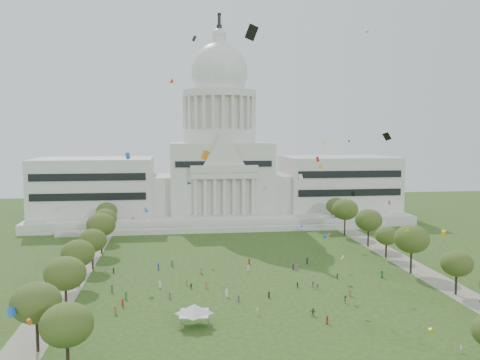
# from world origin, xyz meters

# --- Properties ---
(ground) EXTENTS (400.00, 400.00, 0.00)m
(ground) POSITION_xyz_m (0.00, 0.00, 0.00)
(ground) COLOR #294716
(ground) RESTS_ON ground
(capitol) EXTENTS (160.00, 64.50, 91.30)m
(capitol) POSITION_xyz_m (0.00, 113.59, 22.30)
(capitol) COLOR beige
(capitol) RESTS_ON ground
(path_left) EXTENTS (8.00, 160.00, 0.04)m
(path_left) POSITION_xyz_m (-48.00, 30.00, 0.02)
(path_left) COLOR gray
(path_left) RESTS_ON ground
(path_right) EXTENTS (8.00, 160.00, 0.04)m
(path_right) POSITION_xyz_m (48.00, 30.00, 0.02)
(path_right) COLOR gray
(path_right) RESTS_ON ground
(row_tree_l_0) EXTENTS (8.85, 8.85, 12.59)m
(row_tree_l_0) POSITION_xyz_m (-45.26, -21.68, 8.95)
(row_tree_l_0) COLOR black
(row_tree_l_0) RESTS_ON ground
(row_tree_l_1) EXTENTS (8.86, 8.86, 12.59)m
(row_tree_l_1) POSITION_xyz_m (-44.07, -2.96, 8.95)
(row_tree_l_1) COLOR black
(row_tree_l_1) RESTS_ON ground
(row_tree_r_1) EXTENTS (7.58, 7.58, 10.78)m
(row_tree_r_1) POSITION_xyz_m (46.22, -1.75, 7.66)
(row_tree_r_1) COLOR black
(row_tree_r_1) RESTS_ON ground
(row_tree_l_2) EXTENTS (8.42, 8.42, 11.97)m
(row_tree_l_2) POSITION_xyz_m (-45.04, 17.30, 8.51)
(row_tree_l_2) COLOR black
(row_tree_l_2) RESTS_ON ground
(row_tree_r_2) EXTENTS (9.55, 9.55, 13.58)m
(row_tree_r_2) POSITION_xyz_m (44.17, 17.44, 9.66)
(row_tree_r_2) COLOR black
(row_tree_r_2) RESTS_ON ground
(row_tree_l_3) EXTENTS (8.12, 8.12, 11.55)m
(row_tree_l_3) POSITION_xyz_m (-44.09, 33.92, 8.21)
(row_tree_l_3) COLOR black
(row_tree_l_3) RESTS_ON ground
(row_tree_r_3) EXTENTS (7.01, 7.01, 9.98)m
(row_tree_r_3) POSITION_xyz_m (44.40, 34.48, 7.08)
(row_tree_r_3) COLOR black
(row_tree_r_3) RESTS_ON ground
(row_tree_l_4) EXTENTS (9.29, 9.29, 13.21)m
(row_tree_l_4) POSITION_xyz_m (-44.08, 52.42, 9.39)
(row_tree_l_4) COLOR black
(row_tree_l_4) RESTS_ON ground
(row_tree_r_4) EXTENTS (9.19, 9.19, 13.06)m
(row_tree_r_4) POSITION_xyz_m (44.76, 50.04, 9.29)
(row_tree_r_4) COLOR black
(row_tree_r_4) RESTS_ON ground
(row_tree_l_5) EXTENTS (8.33, 8.33, 11.85)m
(row_tree_l_5) POSITION_xyz_m (-45.22, 71.01, 8.42)
(row_tree_l_5) COLOR black
(row_tree_l_5) RESTS_ON ground
(row_tree_r_5) EXTENTS (9.82, 9.82, 13.96)m
(row_tree_r_5) POSITION_xyz_m (43.49, 70.19, 9.93)
(row_tree_r_5) COLOR black
(row_tree_r_5) RESTS_ON ground
(row_tree_l_6) EXTENTS (8.19, 8.19, 11.64)m
(row_tree_l_6) POSITION_xyz_m (-46.87, 89.14, 8.27)
(row_tree_l_6) COLOR black
(row_tree_l_6) RESTS_ON ground
(row_tree_r_6) EXTENTS (8.42, 8.42, 11.97)m
(row_tree_r_6) POSITION_xyz_m (45.96, 88.13, 8.51)
(row_tree_r_6) COLOR black
(row_tree_r_6) RESTS_ON ground
(near_tree_0) EXTENTS (8.47, 8.47, 12.04)m
(near_tree_0) POSITION_xyz_m (-38.00, -32.00, 8.56)
(near_tree_0) COLOR black
(near_tree_0) RESTS_ON ground
(event_tent) EXTENTS (8.76, 8.76, 4.51)m
(event_tent) POSITION_xyz_m (-17.06, -12.95, 3.50)
(event_tent) COLOR #4C4C4C
(event_tent) RESTS_ON ground
(person_0) EXTENTS (1.12, 0.97, 1.94)m
(person_0) POSITION_xyz_m (34.48, 14.40, 0.97)
(person_0) COLOR #33723F
(person_0) RESTS_ON ground
(person_1) EXTENTS (0.62, 0.52, 1.46)m
(person_1) POSITION_xyz_m (29.24, -32.18, 0.73)
(person_1) COLOR silver
(person_1) RESTS_ON ground
(person_2) EXTENTS (0.86, 0.73, 1.51)m
(person_2) POSITION_xyz_m (22.20, 14.65, 0.75)
(person_2) COLOR #26262B
(person_2) RESTS_ON ground
(person_3) EXTENTS (1.05, 1.07, 1.53)m
(person_3) POSITION_xyz_m (14.34, 6.68, 0.77)
(person_3) COLOR #4C4C51
(person_3) RESTS_ON ground
(person_4) EXTENTS (0.65, 0.98, 1.55)m
(person_4) POSITION_xyz_m (9.71, 8.52, 0.78)
(person_4) COLOR navy
(person_4) RESTS_ON ground
(person_5) EXTENTS (1.57, 1.37, 1.62)m
(person_5) POSITION_xyz_m (-8.30, 10.25, 0.81)
(person_5) COLOR silver
(person_5) RESTS_ON ground
(person_6) EXTENTS (0.73, 0.95, 1.72)m
(person_6) POSITION_xyz_m (9.87, -15.75, 0.86)
(person_6) COLOR #B21E1E
(person_6) RESTS_ON ground
(person_7) EXTENTS (0.66, 0.70, 1.56)m
(person_7) POSITION_xyz_m (-3.40, -8.74, 0.78)
(person_7) COLOR silver
(person_7) RESTS_ON ground
(person_8) EXTENTS (0.82, 0.76, 1.45)m
(person_8) POSITION_xyz_m (-16.83, 11.36, 0.72)
(person_8) COLOR #26262B
(person_8) RESTS_ON ground
(person_9) EXTENTS (0.93, 1.30, 1.81)m
(person_9) POSITION_xyz_m (17.77, -4.24, 0.91)
(person_9) COLOR #26262B
(person_9) RESTS_ON ground
(person_10) EXTENTS (0.83, 1.08, 1.64)m
(person_10) POSITION_xyz_m (13.82, 8.81, 0.82)
(person_10) COLOR #994C8C
(person_10) RESTS_ON ground
(person_11) EXTENTS (1.61, 1.46, 1.69)m
(person_11) POSITION_xyz_m (8.26, -11.00, 0.84)
(person_11) COLOR #33723F
(person_11) RESTS_ON ground
(distant_crowd) EXTENTS (60.66, 37.98, 1.94)m
(distant_crowd) POSITION_xyz_m (-13.85, 15.59, 0.88)
(distant_crowd) COLOR #B21E1E
(distant_crowd) RESTS_ON ground
(kite_swarm) EXTENTS (86.43, 101.84, 59.71)m
(kite_swarm) POSITION_xyz_m (-0.78, 10.36, 28.42)
(kite_swarm) COLOR red
(kite_swarm) RESTS_ON ground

